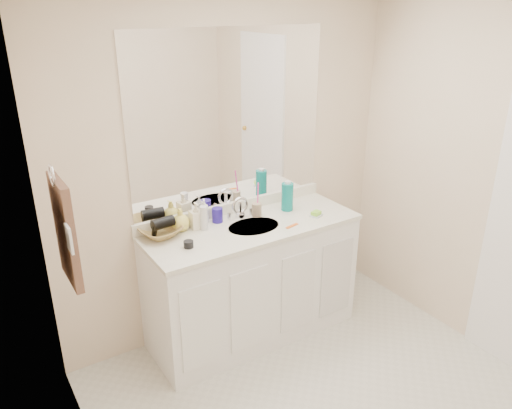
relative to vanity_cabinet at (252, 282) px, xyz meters
The scene contains 26 objects.
wall_back 0.82m from the vanity_cabinet, 90.00° to the left, with size 2.60×0.02×2.40m, color beige.
wall_left 1.83m from the vanity_cabinet, 141.75° to the right, with size 0.02×2.60×2.40m, color beige.
wall_right 1.83m from the vanity_cabinet, 38.25° to the right, with size 0.02×2.60×2.40m, color beige.
vanity_cabinet is the anchor object (origin of this frame).
countertop 0.44m from the vanity_cabinet, ahead, with size 1.52×0.57×0.03m, color white.
backsplash 0.56m from the vanity_cabinet, 90.00° to the left, with size 1.52×0.03×0.08m, color white.
sink_basin 0.44m from the vanity_cabinet, 90.00° to the right, with size 0.37×0.37×0.02m, color #B4AC9D.
faucet 0.53m from the vanity_cabinet, 90.00° to the left, with size 0.02×0.02×0.11m, color silver.
mirror 1.17m from the vanity_cabinet, 90.00° to the left, with size 1.48×0.01×1.20m, color white.
blue_mug 0.56m from the vanity_cabinet, 134.84° to the left, with size 0.08×0.08×0.10m, color #23148D.
tan_cup 0.53m from the vanity_cabinet, 46.20° to the left, with size 0.07×0.07×0.10m, color tan.
toothbrush 0.63m from the vanity_cabinet, 43.75° to the left, with size 0.01×0.01×0.21m, color #FF43B2.
mouthwash_bottle 0.67m from the vanity_cabinet, 13.95° to the left, with size 0.09×0.09×0.21m, color #0A807D.
soap_dish 0.67m from the vanity_cabinet, 14.12° to the right, with size 0.09×0.07×0.01m, color silver.
green_soap 0.68m from the vanity_cabinet, 14.12° to the right, with size 0.07×0.05×0.02m, color #8FE237.
orange_comb 0.53m from the vanity_cabinet, 36.60° to the right, with size 0.11×0.02×0.00m, color orange.
dark_jar 0.70m from the vanity_cabinet, behind, with size 0.06×0.06×0.04m, color black.
extra_white_bottle 0.63m from the vanity_cabinet, 159.91° to the left, with size 0.05×0.05×0.17m, color silver.
soap_bottle_white 0.64m from the vanity_cabinet, 137.61° to the left, with size 0.06×0.07×0.17m, color white.
soap_bottle_cream 0.66m from the vanity_cabinet, 154.18° to the left, with size 0.08×0.08×0.18m, color #FFF2CF.
soap_bottle_yellow 0.72m from the vanity_cabinet, 157.29° to the left, with size 0.12×0.12×0.16m, color #EBDB5B.
wicker_basket 0.79m from the vanity_cabinet, 163.56° to the left, with size 0.26×0.26×0.06m, color olive.
hair_dryer 0.81m from the vanity_cabinet, 163.02° to the left, with size 0.07×0.07×0.15m, color black.
towel_ring 1.71m from the vanity_cabinet, 168.86° to the right, with size 0.11×0.11×0.01m, color silver.
hand_towel 1.52m from the vanity_cabinet, 168.69° to the right, with size 0.04×0.32×0.55m, color #4A3328.
switch_plate 1.61m from the vanity_cabinet, 160.52° to the right, with size 0.01×0.09×0.13m, color silver.
Camera 1 is at (-1.65, -1.61, 2.32)m, focal length 35.00 mm.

